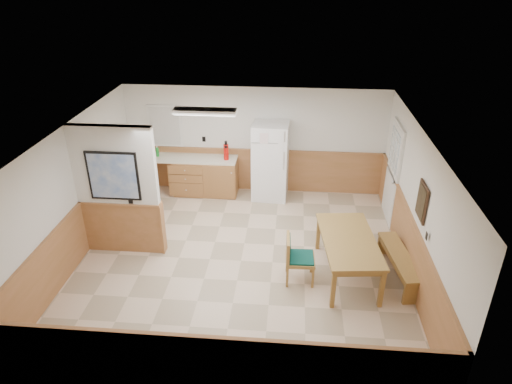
# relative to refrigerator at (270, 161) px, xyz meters

# --- Properties ---
(ground) EXTENTS (6.00, 6.00, 0.00)m
(ground) POSITION_rel_refrigerator_xyz_m (-0.38, -2.63, -0.90)
(ground) COLOR beige
(ground) RESTS_ON ground
(ceiling) EXTENTS (6.00, 6.00, 0.02)m
(ceiling) POSITION_rel_refrigerator_xyz_m (-0.38, -2.63, 1.60)
(ceiling) COLOR white
(ceiling) RESTS_ON back_wall
(back_wall) EXTENTS (6.00, 0.02, 2.50)m
(back_wall) POSITION_rel_refrigerator_xyz_m (-0.38, 0.37, 0.35)
(back_wall) COLOR white
(back_wall) RESTS_ON ground
(right_wall) EXTENTS (0.02, 6.00, 2.50)m
(right_wall) POSITION_rel_refrigerator_xyz_m (2.62, -2.63, 0.35)
(right_wall) COLOR white
(right_wall) RESTS_ON ground
(left_wall) EXTENTS (0.02, 6.00, 2.50)m
(left_wall) POSITION_rel_refrigerator_xyz_m (-3.38, -2.63, 0.35)
(left_wall) COLOR white
(left_wall) RESTS_ON ground
(wainscot_back) EXTENTS (6.00, 0.04, 1.00)m
(wainscot_back) POSITION_rel_refrigerator_xyz_m (-0.38, 0.35, -0.40)
(wainscot_back) COLOR #A86D43
(wainscot_back) RESTS_ON ground
(wainscot_right) EXTENTS (0.04, 6.00, 1.00)m
(wainscot_right) POSITION_rel_refrigerator_xyz_m (2.60, -2.63, -0.40)
(wainscot_right) COLOR #A86D43
(wainscot_right) RESTS_ON ground
(wainscot_left) EXTENTS (0.04, 6.00, 1.00)m
(wainscot_left) POSITION_rel_refrigerator_xyz_m (-3.36, -2.63, -0.40)
(wainscot_left) COLOR #A86D43
(wainscot_left) RESTS_ON ground
(partition_wall) EXTENTS (1.50, 0.20, 2.50)m
(partition_wall) POSITION_rel_refrigerator_xyz_m (-2.63, -2.43, 0.33)
(partition_wall) COLOR white
(partition_wall) RESTS_ON ground
(kitchen_counter) EXTENTS (2.20, 0.61, 1.00)m
(kitchen_counter) POSITION_rel_refrigerator_xyz_m (-1.59, 0.05, -0.44)
(kitchen_counter) COLOR brown
(kitchen_counter) RESTS_ON ground
(exterior_door) EXTENTS (0.07, 1.02, 2.15)m
(exterior_door) POSITION_rel_refrigerator_xyz_m (2.58, -0.73, 0.15)
(exterior_door) COLOR white
(exterior_door) RESTS_ON ground
(kitchen_window) EXTENTS (0.80, 0.04, 1.00)m
(kitchen_window) POSITION_rel_refrigerator_xyz_m (-2.48, 0.35, 0.65)
(kitchen_window) COLOR white
(kitchen_window) RESTS_ON back_wall
(wall_painting) EXTENTS (0.04, 0.50, 0.60)m
(wall_painting) POSITION_rel_refrigerator_xyz_m (2.59, -2.93, 0.65)
(wall_painting) COLOR #311F13
(wall_painting) RESTS_ON right_wall
(fluorescent_fixture) EXTENTS (1.20, 0.30, 0.09)m
(fluorescent_fixture) POSITION_rel_refrigerator_xyz_m (-1.18, -1.33, 1.55)
(fluorescent_fixture) COLOR white
(fluorescent_fixture) RESTS_ON ceiling
(refrigerator) EXTENTS (0.83, 0.74, 1.79)m
(refrigerator) POSITION_rel_refrigerator_xyz_m (0.00, 0.00, 0.00)
(refrigerator) COLOR white
(refrigerator) RESTS_ON ground
(dining_table) EXTENTS (1.07, 1.87, 0.75)m
(dining_table) POSITION_rel_refrigerator_xyz_m (1.52, -2.88, -0.24)
(dining_table) COLOR #A97F3E
(dining_table) RESTS_ON ground
(dining_bench) EXTENTS (0.54, 1.56, 0.45)m
(dining_bench) POSITION_rel_refrigerator_xyz_m (2.42, -2.85, -0.56)
(dining_bench) COLOR #A97F3E
(dining_bench) RESTS_ON ground
(dining_chair) EXTENTS (0.70, 0.51, 0.85)m
(dining_chair) POSITION_rel_refrigerator_xyz_m (0.60, -3.08, -0.40)
(dining_chair) COLOR #A97F3E
(dining_chair) RESTS_ON ground
(fire_extinguisher) EXTENTS (0.12, 0.12, 0.45)m
(fire_extinguisher) POSITION_rel_refrigerator_xyz_m (-1.01, 0.02, 0.20)
(fire_extinguisher) COLOR red
(fire_extinguisher) RESTS_ON kitchen_counter
(soap_bottle) EXTENTS (0.07, 0.07, 0.22)m
(soap_bottle) POSITION_rel_refrigerator_xyz_m (-2.63, 0.07, 0.11)
(soap_bottle) COLOR #1A8F2A
(soap_bottle) RESTS_ON kitchen_counter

